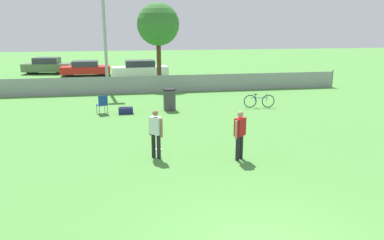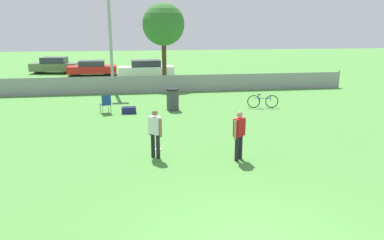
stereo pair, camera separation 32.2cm
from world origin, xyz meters
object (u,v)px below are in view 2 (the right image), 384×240
tree_near_pole (164,25)px  parked_car_olive (55,65)px  player_thrower_red (239,132)px  gear_bag_sideline (129,110)px  player_receiver_white (155,131)px  bicycle_sideline (263,101)px  trash_bin (173,99)px  parked_car_white (146,69)px  frisbee_disc (158,149)px  parked_car_red (92,68)px  folding_chair_sideline (106,103)px  light_pole (109,11)px

tree_near_pole → parked_car_olive: size_ratio=1.36×
player_thrower_red → gear_bag_sideline: player_thrower_red is taller
player_thrower_red → player_receiver_white: same height
bicycle_sideline → player_receiver_white: bearing=-123.4°
player_receiver_white → trash_bin: player_receiver_white is taller
trash_bin → parked_car_white: 12.92m
tree_near_pole → bicycle_sideline: (4.47, -8.51, -3.90)m
player_thrower_red → bicycle_sideline: (3.39, 7.41, -0.57)m
frisbee_disc → parked_car_white: 19.13m
trash_bin → parked_car_olive: size_ratio=0.26×
tree_near_pole → player_receiver_white: bearing=-95.8°
frisbee_disc → parked_car_red: parked_car_red is taller
gear_bag_sideline → parked_car_red: size_ratio=0.17×
tree_near_pole → bicycle_sideline: 10.38m
gear_bag_sideline → frisbee_disc: bearing=-79.6°
folding_chair_sideline → parked_car_olive: (-5.68, 17.08, 0.18)m
bicycle_sideline → trash_bin: trash_bin is taller
frisbee_disc → parked_car_olive: parked_car_olive is taller
light_pole → parked_car_white: (2.44, 5.82, -4.42)m
trash_bin → light_pole: bearing=115.5°
trash_bin → gear_bag_sideline: (-2.22, -0.43, -0.40)m
gear_bag_sideline → parked_car_olive: bearing=111.5°
light_pole → trash_bin: light_pole is taller
light_pole → parked_car_red: 9.02m
gear_bag_sideline → tree_near_pole: bearing=74.1°
frisbee_disc → player_thrower_red: bearing=-29.7°
tree_near_pole → parked_car_red: 9.28m
light_pole → parked_car_olive: light_pole is taller
player_receiver_white → light_pole: bearing=143.5°
light_pole → parked_car_white: size_ratio=1.86×
tree_near_pole → frisbee_disc: tree_near_pole is taller
tree_near_pole → player_receiver_white: (-1.55, -15.31, -3.34)m
tree_near_pole → player_thrower_red: tree_near_pole is taller
player_receiver_white → folding_chair_sideline: (-2.04, 6.78, -0.40)m
player_receiver_white → folding_chair_sideline: player_receiver_white is taller
gear_bag_sideline → parked_car_olive: (-6.79, 17.26, 0.54)m
parked_car_red → player_thrower_red: bearing=-74.0°
folding_chair_sideline → bicycle_sideline: (8.06, 0.01, -0.17)m
parked_car_red → parked_car_white: bearing=-21.8°
folding_chair_sideline → player_thrower_red: bearing=100.8°
frisbee_disc → parked_car_white: parked_car_white is taller
player_receiver_white → folding_chair_sideline: 7.09m
parked_car_red → gear_bag_sideline: bearing=-78.8°
tree_near_pole → parked_car_olive: 13.10m
parked_car_olive → bicycle_sideline: bearing=-44.4°
folding_chair_sideline → parked_car_white: 13.36m
player_thrower_red → parked_car_white: (-2.26, 20.54, -0.24)m
bicycle_sideline → parked_car_white: bearing=121.4°
gear_bag_sideline → parked_car_red: (-3.25, 15.05, 0.48)m
trash_bin → parked_car_olive: parked_car_olive is taller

